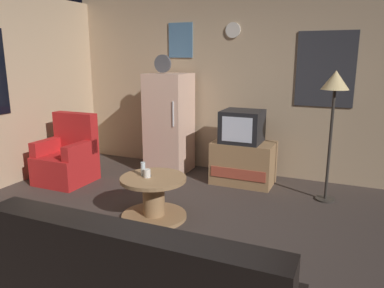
% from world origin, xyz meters
% --- Properties ---
extents(ground_plane, '(12.00, 12.00, 0.00)m').
position_xyz_m(ground_plane, '(0.00, 0.00, 0.00)').
color(ground_plane, '#3D332D').
extents(wall_with_art, '(5.20, 0.12, 2.74)m').
position_xyz_m(wall_with_art, '(0.01, 2.45, 1.37)').
color(wall_with_art, tan).
rests_on(wall_with_art, ground_plane).
extents(fridge, '(0.60, 0.62, 1.77)m').
position_xyz_m(fridge, '(-0.78, 2.01, 0.75)').
color(fridge, beige).
rests_on(fridge, ground_plane).
extents(tv_stand, '(0.84, 0.53, 0.59)m').
position_xyz_m(tv_stand, '(0.43, 1.90, 0.29)').
color(tv_stand, '#9E754C').
rests_on(tv_stand, ground_plane).
extents(crt_tv, '(0.54, 0.51, 0.44)m').
position_xyz_m(crt_tv, '(0.40, 1.90, 0.81)').
color(crt_tv, black).
rests_on(crt_tv, tv_stand).
extents(standing_lamp, '(0.32, 0.32, 1.59)m').
position_xyz_m(standing_lamp, '(1.56, 1.69, 1.36)').
color(standing_lamp, '#332D28').
rests_on(standing_lamp, ground_plane).
extents(coffee_table, '(0.72, 0.72, 0.47)m').
position_xyz_m(coffee_table, '(-0.14, 0.38, 0.24)').
color(coffee_table, '#9E754C').
rests_on(coffee_table, ground_plane).
extents(wine_glass, '(0.05, 0.05, 0.15)m').
position_xyz_m(wine_glass, '(-0.27, 0.38, 0.55)').
color(wine_glass, silver).
rests_on(wine_glass, coffee_table).
extents(mug_ceramic_white, '(0.08, 0.08, 0.09)m').
position_xyz_m(mug_ceramic_white, '(-0.20, 0.34, 0.52)').
color(mug_ceramic_white, silver).
rests_on(mug_ceramic_white, coffee_table).
extents(remote_control, '(0.15, 0.12, 0.02)m').
position_xyz_m(remote_control, '(-0.24, 0.40, 0.48)').
color(remote_control, black).
rests_on(remote_control, coffee_table).
extents(armchair, '(0.68, 0.68, 0.96)m').
position_xyz_m(armchair, '(-1.88, 0.98, 0.34)').
color(armchair, red).
rests_on(armchair, ground_plane).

